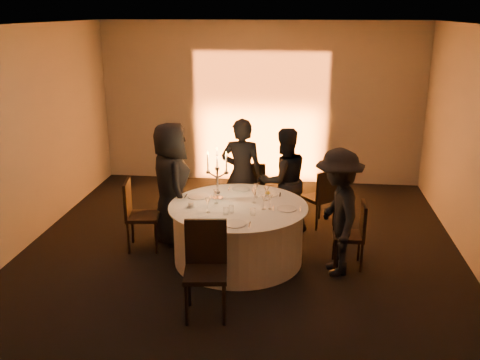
# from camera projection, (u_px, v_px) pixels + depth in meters

# --- Properties ---
(floor) EXTENTS (7.00, 7.00, 0.00)m
(floor) POSITION_uv_depth(u_px,v_px,m) (238.00, 259.00, 7.11)
(floor) COLOR black
(floor) RESTS_ON ground
(ceiling) EXTENTS (7.00, 7.00, 0.00)m
(ceiling) POSITION_uv_depth(u_px,v_px,m) (238.00, 25.00, 6.20)
(ceiling) COLOR white
(ceiling) RESTS_ON wall_back
(wall_back) EXTENTS (7.00, 0.00, 7.00)m
(wall_back) POSITION_uv_depth(u_px,v_px,m) (261.00, 103.00, 9.97)
(wall_back) COLOR #B2AEA5
(wall_back) RESTS_ON floor
(wall_front) EXTENTS (7.00, 0.00, 7.00)m
(wall_front) POSITION_uv_depth(u_px,v_px,m) (171.00, 291.00, 3.35)
(wall_front) COLOR #B2AEA5
(wall_front) RESTS_ON floor
(wall_left) EXTENTS (0.00, 7.00, 7.00)m
(wall_left) POSITION_uv_depth(u_px,v_px,m) (11.00, 144.00, 6.99)
(wall_left) COLOR #B2AEA5
(wall_left) RESTS_ON floor
(uplighter_fixture) EXTENTS (0.25, 0.12, 0.10)m
(uplighter_fixture) POSITION_uv_depth(u_px,v_px,m) (258.00, 182.00, 10.13)
(uplighter_fixture) COLOR black
(uplighter_fixture) RESTS_ON floor
(banquet_table) EXTENTS (1.80, 1.80, 0.77)m
(banquet_table) POSITION_uv_depth(u_px,v_px,m) (238.00, 233.00, 7.00)
(banquet_table) COLOR black
(banquet_table) RESTS_ON floor
(chair_left) EXTENTS (0.49, 0.49, 0.98)m
(chair_left) POSITION_uv_depth(u_px,v_px,m) (137.00, 211.00, 7.29)
(chair_left) COLOR black
(chair_left) RESTS_ON floor
(chair_back_left) EXTENTS (0.40, 0.40, 0.88)m
(chair_back_left) POSITION_uv_depth(u_px,v_px,m) (253.00, 185.00, 8.54)
(chair_back_left) COLOR black
(chair_back_left) RESTS_ON floor
(chair_back_right) EXTENTS (0.55, 0.55, 0.90)m
(chair_back_right) POSITION_uv_depth(u_px,v_px,m) (322.00, 195.00, 8.07)
(chair_back_right) COLOR black
(chair_back_right) RESTS_ON floor
(chair_right) EXTENTS (0.38, 0.38, 0.87)m
(chair_right) POSITION_uv_depth(u_px,v_px,m) (354.00, 231.00, 6.80)
(chair_right) COLOR black
(chair_right) RESTS_ON floor
(chair_front) EXTENTS (0.51, 0.51, 1.04)m
(chair_front) POSITION_uv_depth(u_px,v_px,m) (206.00, 263.00, 5.73)
(chair_front) COLOR black
(chair_front) RESTS_ON floor
(guest_left) EXTENTS (0.87, 1.00, 1.73)m
(guest_left) POSITION_uv_depth(u_px,v_px,m) (171.00, 184.00, 7.43)
(guest_left) COLOR black
(guest_left) RESTS_ON floor
(guest_back_left) EXTENTS (0.65, 0.45, 1.70)m
(guest_back_left) POSITION_uv_depth(u_px,v_px,m) (242.00, 175.00, 7.89)
(guest_back_left) COLOR black
(guest_back_left) RESTS_ON floor
(guest_back_right) EXTENTS (0.95, 0.88, 1.57)m
(guest_back_right) POSITION_uv_depth(u_px,v_px,m) (284.00, 181.00, 7.82)
(guest_back_right) COLOR black
(guest_back_right) RESTS_ON floor
(guest_right) EXTENTS (0.74, 1.11, 1.60)m
(guest_right) POSITION_uv_depth(u_px,v_px,m) (338.00, 212.00, 6.55)
(guest_right) COLOR black
(guest_right) RESTS_ON floor
(plate_left) EXTENTS (0.36, 0.28, 0.01)m
(plate_left) POSITION_uv_depth(u_px,v_px,m) (198.00, 196.00, 7.19)
(plate_left) COLOR white
(plate_left) RESTS_ON banquet_table
(plate_back_left) EXTENTS (0.36, 0.25, 0.01)m
(plate_back_left) POSITION_uv_depth(u_px,v_px,m) (241.00, 189.00, 7.48)
(plate_back_left) COLOR white
(plate_back_left) RESTS_ON banquet_table
(plate_back_right) EXTENTS (0.35, 0.28, 0.08)m
(plate_back_right) POSITION_uv_depth(u_px,v_px,m) (268.00, 193.00, 7.27)
(plate_back_right) COLOR white
(plate_back_right) RESTS_ON banquet_table
(plate_right) EXTENTS (0.36, 0.25, 0.01)m
(plate_right) POSITION_uv_depth(u_px,v_px,m) (287.00, 209.00, 6.75)
(plate_right) COLOR white
(plate_right) RESTS_ON banquet_table
(plate_front) EXTENTS (0.36, 0.27, 0.01)m
(plate_front) POSITION_uv_depth(u_px,v_px,m) (235.00, 224.00, 6.27)
(plate_front) COLOR white
(plate_front) RESTS_ON banquet_table
(coffee_cup) EXTENTS (0.11, 0.11, 0.07)m
(coffee_cup) POSITION_uv_depth(u_px,v_px,m) (191.00, 205.00, 6.81)
(coffee_cup) COLOR white
(coffee_cup) RESTS_ON banquet_table
(candelabra) EXTENTS (0.30, 0.14, 0.71)m
(candelabra) POSITION_uv_depth(u_px,v_px,m) (217.00, 181.00, 7.04)
(candelabra) COLOR silver
(candelabra) RESTS_ON banquet_table
(wine_glass_a) EXTENTS (0.07, 0.07, 0.19)m
(wine_glass_a) POSITION_uv_depth(u_px,v_px,m) (264.00, 199.00, 6.70)
(wine_glass_a) COLOR silver
(wine_glass_a) RESTS_ON banquet_table
(wine_glass_b) EXTENTS (0.07, 0.07, 0.19)m
(wine_glass_b) POSITION_uv_depth(u_px,v_px,m) (216.00, 193.00, 6.91)
(wine_glass_b) COLOR silver
(wine_glass_b) RESTS_ON banquet_table
(wine_glass_c) EXTENTS (0.07, 0.07, 0.19)m
(wine_glass_c) POSITION_uv_depth(u_px,v_px,m) (256.00, 188.00, 7.13)
(wine_glass_c) COLOR silver
(wine_glass_c) RESTS_ON banquet_table
(wine_glass_d) EXTENTS (0.07, 0.07, 0.19)m
(wine_glass_d) POSITION_uv_depth(u_px,v_px,m) (254.00, 193.00, 6.93)
(wine_glass_d) COLOR silver
(wine_glass_d) RESTS_ON banquet_table
(wine_glass_e) EXTENTS (0.07, 0.07, 0.19)m
(wine_glass_e) POSITION_uv_depth(u_px,v_px,m) (208.00, 202.00, 6.59)
(wine_glass_e) COLOR silver
(wine_glass_e) RESTS_ON banquet_table
(wine_glass_f) EXTENTS (0.07, 0.07, 0.19)m
(wine_glass_f) POSITION_uv_depth(u_px,v_px,m) (270.00, 199.00, 6.71)
(wine_glass_f) COLOR silver
(wine_glass_f) RESTS_ON banquet_table
(wine_glass_g) EXTENTS (0.07, 0.07, 0.19)m
(wine_glass_g) POSITION_uv_depth(u_px,v_px,m) (267.00, 191.00, 7.01)
(wine_glass_g) COLOR silver
(wine_glass_g) RESTS_ON banquet_table
(tumbler_a) EXTENTS (0.07, 0.07, 0.09)m
(tumbler_a) POSITION_uv_depth(u_px,v_px,m) (226.00, 211.00, 6.57)
(tumbler_a) COLOR silver
(tumbler_a) RESTS_ON banquet_table
(tumbler_b) EXTENTS (0.07, 0.07, 0.09)m
(tumbler_b) POSITION_uv_depth(u_px,v_px,m) (216.00, 195.00, 7.13)
(tumbler_b) COLOR silver
(tumbler_b) RESTS_ON banquet_table
(tumbler_c) EXTENTS (0.07, 0.07, 0.09)m
(tumbler_c) POSITION_uv_depth(u_px,v_px,m) (253.00, 212.00, 6.54)
(tumbler_c) COLOR silver
(tumbler_c) RESTS_ON banquet_table
(tumbler_d) EXTENTS (0.07, 0.07, 0.09)m
(tumbler_d) POSITION_uv_depth(u_px,v_px,m) (231.00, 209.00, 6.63)
(tumbler_d) COLOR silver
(tumbler_d) RESTS_ON banquet_table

